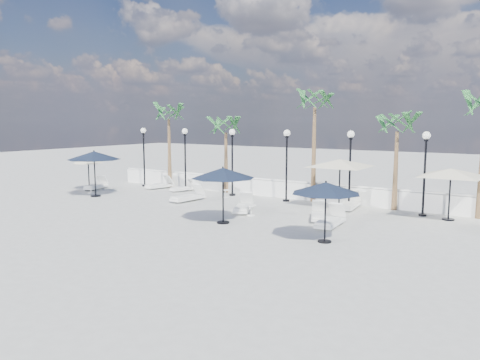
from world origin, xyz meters
The scene contains 29 objects.
ground centered at (0.00, 0.00, 0.00)m, with size 100.00×100.00×0.00m, color #9D9C98.
balustrade centered at (0.00, 7.50, 0.47)m, with size 26.00×0.30×1.01m.
lamppost_0 centered at (-10.50, 6.50, 2.49)m, with size 0.36×0.36×3.84m.
lamppost_1 centered at (-7.00, 6.50, 2.49)m, with size 0.36×0.36×3.84m.
lamppost_2 centered at (-3.50, 6.50, 2.49)m, with size 0.36×0.36×3.84m.
lamppost_3 centered at (0.00, 6.50, 2.49)m, with size 0.36×0.36×3.84m.
lamppost_4 centered at (3.50, 6.50, 2.49)m, with size 0.36×0.36×3.84m.
lamppost_5 centered at (7.00, 6.50, 2.49)m, with size 0.36×0.36×3.84m.
palm_0 centered at (-9.00, 7.30, 4.53)m, with size 2.60×2.60×5.50m.
palm_1 centered at (-4.50, 7.30, 3.75)m, with size 2.60×2.60×4.70m.
palm_2 centered at (1.20, 7.30, 5.12)m, with size 2.60×2.60×6.10m.
palm_3 centered at (5.50, 7.30, 3.95)m, with size 2.60×2.60×4.90m.
lounger_0 centered at (-12.01, 3.78, 0.24)m, with size 1.19×2.03×0.72m.
lounger_1 centered at (-4.43, 3.62, 0.26)m, with size 0.89×2.15×0.78m.
lounger_2 centered at (-8.94, 6.22, 0.24)m, with size 0.97×1.98×0.71m.
lounger_3 centered at (-6.94, 6.22, 0.20)m, with size 1.02×1.71×0.61m.
lounger_4 centered at (-0.33, 2.80, 0.26)m, with size 1.40×2.17×0.78m.
lounger_5 centered at (4.34, 2.14, 0.27)m, with size 0.84×2.17×0.80m.
lounger_6 centered at (3.36, 3.13, 0.23)m, with size 1.29×1.93×0.69m.
lounger_7 centered at (3.63, 6.22, 0.27)m, with size 0.90×2.17×0.79m.
side_table_0 centered at (-10.96, 2.51, 0.29)m, with size 0.49×0.49×0.48m.
side_table_1 centered at (-3.44, 5.72, 0.27)m, with size 0.45×0.45×0.44m.
side_table_2 centered at (0.40, 2.29, 0.29)m, with size 0.50×0.50×0.49m.
parasol_navy_left centered at (-9.88, 1.96, 2.33)m, with size 3.00×3.00×2.65m.
parasol_navy_mid centered at (0.26, 0.29, 2.13)m, with size 2.70×2.70×2.42m.
parasol_navy_right centered at (5.10, -0.25, 1.95)m, with size 2.48×2.48×2.22m.
parasol_cream_sq_a centered at (3.10, 6.20, 2.43)m, with size 5.34×5.34×2.62m.
parasol_cream_sq_b centered at (8.14, 6.20, 2.26)m, with size 4.88×4.88×2.45m.
parasol_cream_small centered at (-12.00, 3.23, 1.90)m, with size 1.81×1.81×2.22m.
Camera 1 is at (11.53, -15.56, 4.36)m, focal length 35.00 mm.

